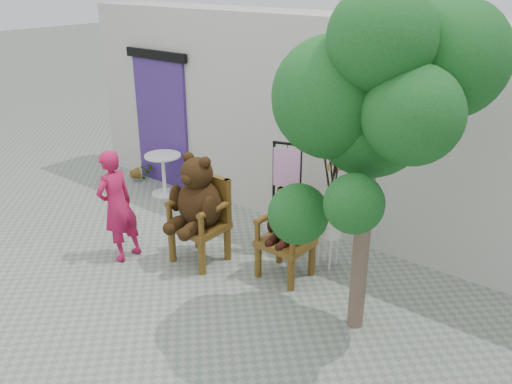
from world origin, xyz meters
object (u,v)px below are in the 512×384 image
Objects in this scene: person at (117,206)px; cafe_table at (164,170)px; chair_big at (198,203)px; tree at (375,96)px; chair_small at (288,229)px; display_stand at (286,210)px; stool_bucket at (329,220)px.

person is 2.16m from cafe_table.
chair_big is 2.83m from tree.
cafe_table is 0.20× the size of tree.
person is at bearing -154.09° from chair_small.
person is at bearing -169.31° from tree.
person is 0.96× the size of display_stand.
chair_big is 2.42m from cafe_table.
cafe_table is at bearing -151.22° from person.
chair_big is 1.67m from stool_bucket.
tree is (1.59, -0.91, 1.90)m from display_stand.
display_stand is (1.60, 1.51, -0.14)m from person.
tree is (3.20, 0.60, 1.76)m from person.
cafe_table is (-3.14, 0.84, -0.19)m from chair_small.
stool_bucket is (0.68, -0.03, 0.06)m from display_stand.
stool_bucket is (2.29, 1.49, -0.08)m from person.
cafe_table is 0.48× the size of stool_bucket.
chair_big is at bearing -179.19° from tree.
cafe_table is (-1.13, 1.81, -0.28)m from person.
tree is (4.33, -1.21, 2.05)m from cafe_table.
tree is at bearing -17.36° from chair_small.
tree is at bearing -46.38° from display_stand.
chair_small is at bearing -118.62° from stool_bucket.
person reaches higher than cafe_table.
person is (-2.01, -0.98, 0.10)m from chair_small.
chair_small is 0.72× the size of person.
tree is at bearing -15.62° from cafe_table.
display_stand is at bearing 177.81° from stool_bucket.
chair_small is 0.69× the size of display_stand.
person is 0.42× the size of tree.
stool_bucket is at bearing -18.86° from display_stand.
stool_bucket is at bearing 135.85° from tree.
stool_bucket reaches higher than chair_small.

